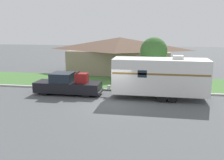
# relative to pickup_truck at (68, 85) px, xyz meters

# --- Properties ---
(ground_plane) EXTENTS (120.00, 120.00, 0.00)m
(ground_plane) POSITION_rel_pickup_truck_xyz_m (4.37, -1.92, -0.84)
(ground_plane) COLOR #515456
(curb_strip) EXTENTS (80.00, 0.30, 0.14)m
(curb_strip) POSITION_rel_pickup_truck_xyz_m (4.37, 1.83, -0.77)
(curb_strip) COLOR #ADADA8
(curb_strip) RESTS_ON ground_plane
(lawn_strip) EXTENTS (80.00, 7.00, 0.03)m
(lawn_strip) POSITION_rel_pickup_truck_xyz_m (4.37, 5.48, -0.82)
(lawn_strip) COLOR #477538
(lawn_strip) RESTS_ON ground_plane
(house_across_street) EXTENTS (13.27, 6.97, 4.47)m
(house_across_street) POSITION_rel_pickup_truck_xyz_m (2.90, 11.49, 1.48)
(house_across_street) COLOR gray
(house_across_street) RESTS_ON ground_plane
(pickup_truck) EXTENTS (5.80, 1.90, 2.01)m
(pickup_truck) POSITION_rel_pickup_truck_xyz_m (0.00, 0.00, 0.00)
(pickup_truck) COLOR black
(pickup_truck) RESTS_ON ground_plane
(travel_trailer) EXTENTS (8.44, 2.43, 3.54)m
(travel_trailer) POSITION_rel_pickup_truck_xyz_m (7.81, -0.00, 1.03)
(travel_trailer) COLOR black
(travel_trailer) RESTS_ON ground_plane
(mailbox) EXTENTS (0.48, 0.20, 1.30)m
(mailbox) POSITION_rel_pickup_truck_xyz_m (6.04, 2.60, 0.16)
(mailbox) COLOR brown
(mailbox) RESTS_ON ground_plane
(tree_in_yard) EXTENTS (2.61, 2.61, 4.78)m
(tree_in_yard) POSITION_rel_pickup_truck_xyz_m (7.21, 4.46, 2.62)
(tree_in_yard) COLOR brown
(tree_in_yard) RESTS_ON ground_plane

